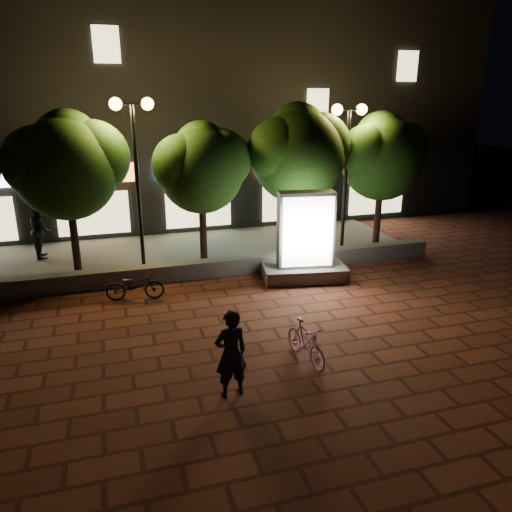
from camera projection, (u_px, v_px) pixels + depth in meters
name	position (u px, v px, depth m)	size (l,w,h in m)	color
ground	(228.00, 335.00, 11.27)	(80.00, 80.00, 0.00)	#5E2C1D
retaining_wall	(197.00, 269.00, 14.83)	(16.00, 0.45, 0.50)	slate
sidewalk	(184.00, 252.00, 17.17)	(16.00, 5.00, 0.08)	slate
building_block	(156.00, 104.00, 21.53)	(28.00, 8.12, 11.30)	black
tree_left	(68.00, 162.00, 14.21)	(3.60, 3.00, 4.89)	black
tree_mid	(202.00, 165.00, 15.39)	(3.24, 2.70, 4.50)	black
tree_right	(299.00, 151.00, 16.19)	(3.72, 3.10, 5.07)	black
tree_far_right	(383.00, 154.00, 17.14)	(3.48, 2.90, 4.76)	black
street_lamp_left	(134.00, 141.00, 14.33)	(1.26, 0.36, 5.18)	black
street_lamp_right	(348.00, 140.00, 16.30)	(1.26, 0.36, 4.98)	black
ad_kiosk	(305.00, 245.00, 14.41)	(2.64, 1.62, 2.68)	slate
scooter_pink	(306.00, 342.00, 10.01)	(0.41, 1.45, 0.87)	#F29BE0
rider	(231.00, 354.00, 8.73)	(0.62, 0.41, 1.71)	black
scooter_parked	(135.00, 285.00, 13.12)	(0.54, 1.56, 0.82)	black
pedestrian	(42.00, 230.00, 16.23)	(0.92, 0.72, 1.89)	black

